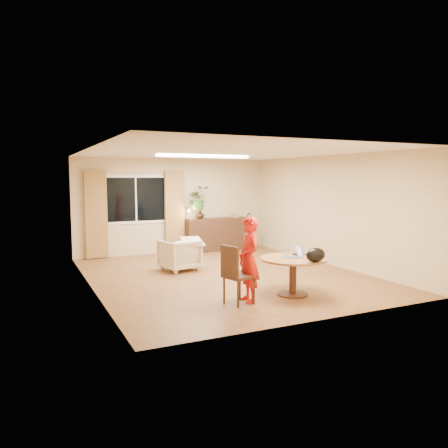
% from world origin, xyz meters
% --- Properties ---
extents(floor, '(6.50, 6.50, 0.00)m').
position_xyz_m(floor, '(0.00, 0.00, 0.00)').
color(floor, brown).
rests_on(floor, ground).
extents(ceiling, '(6.50, 6.50, 0.00)m').
position_xyz_m(ceiling, '(0.00, 0.00, 2.60)').
color(ceiling, white).
rests_on(ceiling, wall_back).
extents(wall_back, '(5.50, 0.00, 5.50)m').
position_xyz_m(wall_back, '(0.00, 3.25, 1.30)').
color(wall_back, tan).
rests_on(wall_back, floor).
extents(wall_left, '(0.00, 6.50, 6.50)m').
position_xyz_m(wall_left, '(-2.75, 0.00, 1.30)').
color(wall_left, tan).
rests_on(wall_left, floor).
extents(wall_right, '(0.00, 6.50, 6.50)m').
position_xyz_m(wall_right, '(2.75, 0.00, 1.30)').
color(wall_right, tan).
rests_on(wall_right, floor).
extents(window, '(1.70, 0.03, 1.30)m').
position_xyz_m(window, '(-1.10, 3.23, 1.50)').
color(window, white).
rests_on(window, wall_back).
extents(curtain_left, '(0.55, 0.08, 2.25)m').
position_xyz_m(curtain_left, '(-2.15, 3.15, 1.15)').
color(curtain_left, brown).
rests_on(curtain_left, wall_back).
extents(curtain_right, '(0.55, 0.08, 2.25)m').
position_xyz_m(curtain_right, '(-0.05, 3.15, 1.15)').
color(curtain_right, brown).
rests_on(curtain_right, wall_back).
extents(ceiling_panel, '(2.20, 0.35, 0.05)m').
position_xyz_m(ceiling_panel, '(0.00, 1.20, 2.57)').
color(ceiling_panel, white).
rests_on(ceiling_panel, ceiling).
extents(dining_table, '(1.17, 1.17, 0.67)m').
position_xyz_m(dining_table, '(0.39, -1.92, 0.52)').
color(dining_table, brown).
rests_on(dining_table, floor).
extents(dining_chair, '(0.56, 0.53, 0.98)m').
position_xyz_m(dining_chair, '(-0.71, -1.99, 0.49)').
color(dining_chair, '#301E10').
rests_on(dining_chair, floor).
extents(child, '(0.54, 0.38, 1.43)m').
position_xyz_m(child, '(-0.51, -1.95, 0.71)').
color(child, red).
rests_on(child, floor).
extents(laptop, '(0.38, 0.28, 0.23)m').
position_xyz_m(laptop, '(0.38, -1.89, 0.78)').
color(laptop, '#B7B7BC').
rests_on(laptop, dining_table).
extents(tumbler, '(0.09, 0.09, 0.12)m').
position_xyz_m(tumbler, '(0.42, -1.70, 0.72)').
color(tumbler, white).
rests_on(tumbler, dining_table).
extents(wine_glass, '(0.09, 0.09, 0.21)m').
position_xyz_m(wine_glass, '(0.79, -1.71, 0.77)').
color(wine_glass, white).
rests_on(wine_glass, dining_table).
extents(pot_lid, '(0.23, 0.23, 0.04)m').
position_xyz_m(pot_lid, '(0.66, -1.68, 0.68)').
color(pot_lid, white).
rests_on(pot_lid, dining_table).
extents(handbag, '(0.40, 0.29, 0.24)m').
position_xyz_m(handbag, '(0.50, -2.41, 0.79)').
color(handbag, black).
rests_on(handbag, dining_table).
extents(armchair, '(0.90, 0.91, 0.70)m').
position_xyz_m(armchair, '(-0.71, 0.93, 0.35)').
color(armchair, beige).
rests_on(armchair, floor).
extents(throw, '(0.48, 0.57, 0.03)m').
position_xyz_m(throw, '(-0.42, 0.86, 0.72)').
color(throw, beige).
rests_on(throw, armchair).
extents(sideboard, '(1.86, 0.45, 0.93)m').
position_xyz_m(sideboard, '(1.16, 3.01, 0.46)').
color(sideboard, '#301E10').
rests_on(sideboard, floor).
extents(vase, '(0.26, 0.26, 0.25)m').
position_xyz_m(vase, '(0.64, 3.01, 1.05)').
color(vase, black).
rests_on(vase, sideboard).
extents(bouquet, '(0.67, 0.60, 0.66)m').
position_xyz_m(bouquet, '(0.59, 3.01, 1.51)').
color(bouquet, '#335E23').
rests_on(bouquet, vase).
extents(book_stack, '(0.25, 0.22, 0.09)m').
position_xyz_m(book_stack, '(1.73, 3.01, 0.97)').
color(book_stack, brown).
rests_on(book_stack, sideboard).
extents(desk_lamp, '(0.16, 0.16, 0.35)m').
position_xyz_m(desk_lamp, '(0.29, 2.96, 1.11)').
color(desk_lamp, black).
rests_on(desk_lamp, sideboard).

